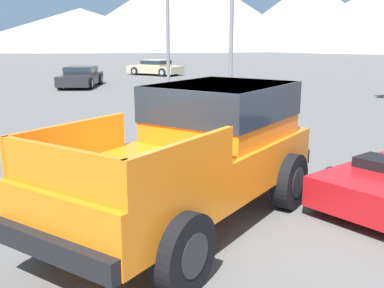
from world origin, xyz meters
name	(u,v)px	position (x,y,z in m)	size (l,w,h in m)	color
ground_plane	(214,223)	(0.00, 0.00, 0.00)	(320.00, 320.00, 0.00)	#5B5956
orange_pickup_truck	(201,146)	(-0.20, 0.23, 1.13)	(4.15, 5.30, 2.01)	orange
parked_car_tan	(155,67)	(-4.76, 27.84, 0.59)	(4.48, 3.51, 1.15)	tan
parked_car_dark	(81,76)	(-7.86, 19.21, 0.59)	(2.13, 4.59, 1.15)	#232328
traffic_light_main	(164,13)	(-2.33, 13.55, 3.75)	(0.38, 3.31, 5.38)	slate
distant_mountain_range	(236,15)	(4.26, 115.93, 8.75)	(140.63, 78.82, 21.63)	gray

